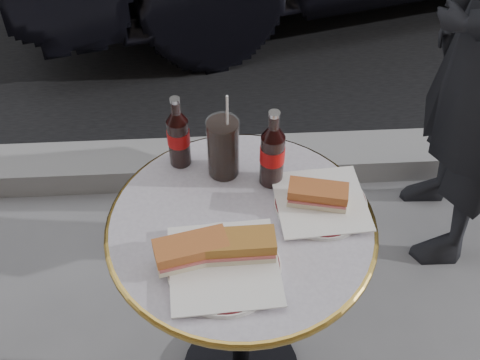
{
  "coord_description": "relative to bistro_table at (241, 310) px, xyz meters",
  "views": [
    {
      "loc": [
        -0.05,
        -0.88,
        1.78
      ],
      "look_at": [
        0.0,
        0.05,
        0.82
      ],
      "focal_mm": 45.0,
      "sensor_mm": 36.0,
      "label": 1
    }
  ],
  "objects": [
    {
      "name": "curb",
      "position": [
        0.0,
        0.9,
        -0.32
      ],
      "size": [
        40.0,
        0.2,
        0.12
      ],
      "primitive_type": "cube",
      "color": "gray",
      "rests_on": "ground"
    },
    {
      "name": "bistro_table",
      "position": [
        0.0,
        0.0,
        0.0
      ],
      "size": [
        0.62,
        0.62,
        0.73
      ],
      "primitive_type": null,
      "color": "#BAB2C4",
      "rests_on": "ground"
    },
    {
      "name": "plate_left",
      "position": [
        -0.04,
        -0.13,
        0.37
      ],
      "size": [
        0.27,
        0.27,
        0.01
      ],
      "primitive_type": "cylinder",
      "rotation": [
        0.0,
        0.0,
        -0.12
      ],
      "color": "white",
      "rests_on": "bistro_table"
    },
    {
      "name": "plate_right",
      "position": [
        0.19,
        0.04,
        0.37
      ],
      "size": [
        0.24,
        0.24,
        0.01
      ],
      "primitive_type": "cylinder",
      "rotation": [
        0.0,
        0.0,
        -0.11
      ],
      "color": "silver",
      "rests_on": "bistro_table"
    },
    {
      "name": "sandwich_left_a",
      "position": [
        -0.11,
        -0.11,
        0.41
      ],
      "size": [
        0.17,
        0.1,
        0.05
      ],
      "primitive_type": "cube",
      "rotation": [
        0.0,
        0.0,
        0.23
      ],
      "color": "#B8612E",
      "rests_on": "plate_left"
    },
    {
      "name": "sandwich_left_b",
      "position": [
        -0.01,
        -0.1,
        0.41
      ],
      "size": [
        0.15,
        0.07,
        0.05
      ],
      "primitive_type": "cube",
      "rotation": [
        0.0,
        0.0,
        0.02
      ],
      "color": "#A96C2B",
      "rests_on": "plate_left"
    },
    {
      "name": "sandwich_right",
      "position": [
        0.18,
        0.04,
        0.4
      ],
      "size": [
        0.15,
        0.09,
        0.05
      ],
      "primitive_type": "cube",
      "rotation": [
        0.0,
        0.0,
        -0.22
      ],
      "color": "#B55E2E",
      "rests_on": "plate_right"
    },
    {
      "name": "cola_bottle_left",
      "position": [
        -0.14,
        0.21,
        0.47
      ],
      "size": [
        0.06,
        0.06,
        0.2
      ],
      "primitive_type": null,
      "rotation": [
        0.0,
        0.0,
        -0.01
      ],
      "color": "black",
      "rests_on": "bistro_table"
    },
    {
      "name": "cola_bottle_right",
      "position": [
        0.08,
        0.13,
        0.47
      ],
      "size": [
        0.07,
        0.07,
        0.21
      ],
      "primitive_type": null,
      "rotation": [
        0.0,
        0.0,
        -0.28
      ],
      "color": "black",
      "rests_on": "bistro_table"
    },
    {
      "name": "cola_glass",
      "position": [
        -0.03,
        0.17,
        0.45
      ],
      "size": [
        0.08,
        0.08,
        0.16
      ],
      "primitive_type": "cylinder",
      "rotation": [
        0.0,
        0.0,
        -0.05
      ],
      "color": "black",
      "rests_on": "bistro_table"
    }
  ]
}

